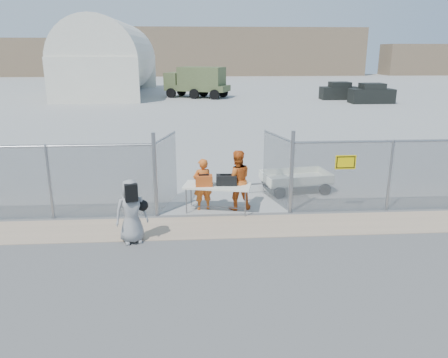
{
  "coord_description": "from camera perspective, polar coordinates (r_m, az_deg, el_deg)",
  "views": [
    {
      "loc": [
        -0.83,
        -10.23,
        4.71
      ],
      "look_at": [
        0.0,
        2.0,
        1.1
      ],
      "focal_mm": 35.0,
      "sensor_mm": 36.0,
      "label": 1
    }
  ],
  "objects": [
    {
      "name": "distant_hills",
      "position": [
        88.42,
        -0.11,
        16.27
      ],
      "size": [
        140.0,
        6.0,
        9.0
      ],
      "primitive_type": null,
      "color": "#7F684F",
      "rests_on": "ground"
    },
    {
      "name": "parked_vehicle_near",
      "position": [
        43.47,
        18.72,
        10.53
      ],
      "size": [
        3.96,
        1.79,
        1.79
      ],
      "primitive_type": null,
      "rotation": [
        0.0,
        0.0,
        0.0
      ],
      "color": "black",
      "rests_on": "ground"
    },
    {
      "name": "chain_link_fence",
      "position": [
        12.78,
        -0.0,
        0.0
      ],
      "size": [
        40.0,
        0.2,
        2.2
      ],
      "primitive_type": null,
      "color": "gray",
      "rests_on": "ground"
    },
    {
      "name": "folding_table",
      "position": [
        13.21,
        -0.89,
        -2.53
      ],
      "size": [
        2.12,
        1.22,
        0.84
      ],
      "primitive_type": null,
      "rotation": [
        0.0,
        0.0,
        -0.21
      ],
      "color": "white",
      "rests_on": "ground"
    },
    {
      "name": "visitor",
      "position": [
        11.25,
        -12.02,
        -4.15
      ],
      "size": [
        0.93,
        0.74,
        1.66
      ],
      "primitive_type": "imported",
      "rotation": [
        0.0,
        0.0,
        0.29
      ],
      "color": "gray",
      "rests_on": "ground"
    },
    {
      "name": "ground",
      "position": [
        11.29,
        0.69,
        -8.24
      ],
      "size": [
        160.0,
        160.0,
        0.0
      ],
      "primitive_type": "plane",
      "color": "#595959"
    },
    {
      "name": "parked_vehicle_mid",
      "position": [
        46.04,
        14.84,
        11.06
      ],
      "size": [
        3.73,
        1.7,
        1.69
      ],
      "primitive_type": null,
      "rotation": [
        0.0,
        0.0,
        -0.0
      ],
      "color": "black",
      "rests_on": "ground"
    },
    {
      "name": "orange_bag",
      "position": [
        12.99,
        -2.64,
        -0.2
      ],
      "size": [
        0.51,
        0.34,
        0.31
      ],
      "primitive_type": "cube",
      "rotation": [
        0.0,
        0.0,
        0.01
      ],
      "color": "#BF4D19",
      "rests_on": "folding_table"
    },
    {
      "name": "military_truck",
      "position": [
        46.35,
        -3.53,
        12.48
      ],
      "size": [
        6.95,
        4.85,
        3.12
      ],
      "primitive_type": null,
      "rotation": [
        0.0,
        0.0,
        -0.42
      ],
      "color": "#546137",
      "rests_on": "ground"
    },
    {
      "name": "tarmac_inside",
      "position": [
        52.45,
        -3.02,
        11.24
      ],
      "size": [
        160.0,
        80.0,
        0.01
      ],
      "primitive_type": "cube",
      "color": "#9B9B97",
      "rests_on": "ground"
    },
    {
      "name": "quonset_hangar",
      "position": [
        51.07,
        -14.75,
        15.1
      ],
      "size": [
        9.0,
        18.0,
        8.0
      ],
      "primitive_type": null,
      "color": "silver",
      "rests_on": "ground"
    },
    {
      "name": "security_worker_left",
      "position": [
        13.27,
        -2.81,
        -0.72
      ],
      "size": [
        0.67,
        0.52,
        1.61
      ],
      "primitive_type": "imported",
      "rotation": [
        0.0,
        0.0,
        3.39
      ],
      "color": "#D85F1C",
      "rests_on": "ground"
    },
    {
      "name": "dirt_strip",
      "position": [
        12.21,
        0.32,
        -6.26
      ],
      "size": [
        44.0,
        1.6,
        0.01
      ],
      "primitive_type": "cube",
      "color": "tan",
      "rests_on": "ground"
    },
    {
      "name": "security_worker_right",
      "position": [
        13.29,
        1.69,
        -0.14
      ],
      "size": [
        0.98,
        0.8,
        1.85
      ],
      "primitive_type": "imported",
      "rotation": [
        0.0,
        0.0,
        3.26
      ],
      "color": "#D85F1C",
      "rests_on": "ground"
    },
    {
      "name": "black_duffel",
      "position": [
        13.07,
        0.32,
        -0.12
      ],
      "size": [
        0.63,
        0.4,
        0.29
      ],
      "primitive_type": "cube",
      "rotation": [
        0.0,
        0.0,
        -0.06
      ],
      "color": "black",
      "rests_on": "folding_table"
    },
    {
      "name": "utility_trailer",
      "position": [
        15.35,
        9.33,
        -0.28
      ],
      "size": [
        3.18,
        1.98,
        0.72
      ],
      "primitive_type": null,
      "rotation": [
        0.0,
        0.0,
        0.16
      ],
      "color": "white",
      "rests_on": "ground"
    }
  ]
}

